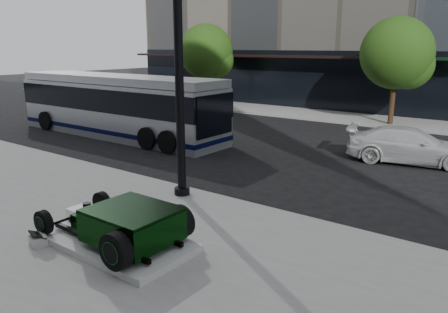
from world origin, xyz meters
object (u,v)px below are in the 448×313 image
Objects in this scene: white_sedan at (410,146)px; transit_bus at (117,105)px; hot_rod at (126,224)px; lamppost at (179,64)px.

transit_bus is at bearing 91.34° from white_sedan.
white_sedan is at bearing 76.33° from hot_rod.
hot_rod is 13.15m from transit_bus.
hot_rod is 11.74m from white_sedan.
white_sedan is at bearing 13.36° from transit_bus.
hot_rod is at bearing -66.70° from lamppost.
lamppost reaches higher than white_sedan.
lamppost is 1.75× the size of white_sedan.
lamppost is (-1.43, 3.32, 3.12)m from hot_rod.
hot_rod is at bearing -39.46° from transit_bus.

